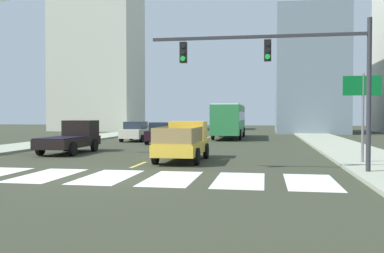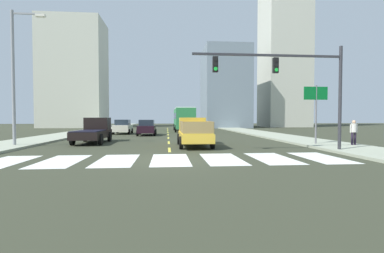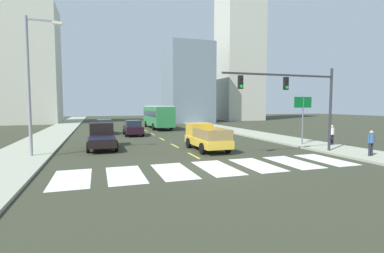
# 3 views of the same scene
# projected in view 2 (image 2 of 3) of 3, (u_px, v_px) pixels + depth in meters

# --- Properties ---
(ground_plane) EXTENTS (160.00, 160.00, 0.00)m
(ground_plane) POSITION_uv_depth(u_px,v_px,m) (170.00, 160.00, 12.97)
(ground_plane) COLOR #323626
(sidewalk_right) EXTENTS (3.96, 110.00, 0.15)m
(sidewalk_right) POSITION_uv_depth(u_px,v_px,m) (265.00, 134.00, 31.88)
(sidewalk_right) COLOR #99A089
(sidewalk_right) RESTS_ON ground
(sidewalk_left) EXTENTS (3.96, 110.00, 0.15)m
(sidewalk_left) POSITION_uv_depth(u_px,v_px,m) (65.00, 135.00, 29.88)
(sidewalk_left) COLOR #99A089
(sidewalk_left) RESTS_ON ground
(crosswalk_stripe_0) EXTENTS (1.73, 3.90, 0.01)m
(crosswalk_stripe_0) POSITION_uv_depth(u_px,v_px,m) (4.00, 162.00, 12.30)
(crosswalk_stripe_0) COLOR silver
(crosswalk_stripe_0) RESTS_ON ground
(crosswalk_stripe_1) EXTENTS (1.73, 3.90, 0.01)m
(crosswalk_stripe_1) POSITION_uv_depth(u_px,v_px,m) (61.00, 161.00, 12.52)
(crosswalk_stripe_1) COLOR silver
(crosswalk_stripe_1) RESTS_ON ground
(crosswalk_stripe_2) EXTENTS (1.73, 3.90, 0.01)m
(crosswalk_stripe_2) POSITION_uv_depth(u_px,v_px,m) (117.00, 160.00, 12.74)
(crosswalk_stripe_2) COLOR silver
(crosswalk_stripe_2) RESTS_ON ground
(crosswalk_stripe_3) EXTENTS (1.73, 3.90, 0.01)m
(crosswalk_stripe_3) POSITION_uv_depth(u_px,v_px,m) (170.00, 160.00, 12.97)
(crosswalk_stripe_3) COLOR silver
(crosswalk_stripe_3) RESTS_ON ground
(crosswalk_stripe_4) EXTENTS (1.73, 3.90, 0.01)m
(crosswalk_stripe_4) POSITION_uv_depth(u_px,v_px,m) (222.00, 159.00, 13.19)
(crosswalk_stripe_4) COLOR silver
(crosswalk_stripe_4) RESTS_ON ground
(crosswalk_stripe_5) EXTENTS (1.73, 3.90, 0.01)m
(crosswalk_stripe_5) POSITION_uv_depth(u_px,v_px,m) (272.00, 158.00, 13.41)
(crosswalk_stripe_5) COLOR silver
(crosswalk_stripe_5) RESTS_ON ground
(crosswalk_stripe_6) EXTENTS (1.73, 3.90, 0.01)m
(crosswalk_stripe_6) POSITION_uv_depth(u_px,v_px,m) (321.00, 158.00, 13.63)
(crosswalk_stripe_6) COLOR silver
(crosswalk_stripe_6) RESTS_ON ground
(lane_dash_0) EXTENTS (0.16, 2.40, 0.01)m
(lane_dash_0) POSITION_uv_depth(u_px,v_px,m) (169.00, 150.00, 16.95)
(lane_dash_0) COLOR gold
(lane_dash_0) RESTS_ON ground
(lane_dash_1) EXTENTS (0.16, 2.40, 0.01)m
(lane_dash_1) POSITION_uv_depth(u_px,v_px,m) (169.00, 142.00, 21.92)
(lane_dash_1) COLOR gold
(lane_dash_1) RESTS_ON ground
(lane_dash_2) EXTENTS (0.16, 2.40, 0.01)m
(lane_dash_2) POSITION_uv_depth(u_px,v_px,m) (168.00, 138.00, 26.90)
(lane_dash_2) COLOR gold
(lane_dash_2) RESTS_ON ground
(lane_dash_3) EXTENTS (0.16, 2.40, 0.01)m
(lane_dash_3) POSITION_uv_depth(u_px,v_px,m) (168.00, 135.00, 31.88)
(lane_dash_3) COLOR gold
(lane_dash_3) RESTS_ON ground
(lane_dash_4) EXTENTS (0.16, 2.40, 0.01)m
(lane_dash_4) POSITION_uv_depth(u_px,v_px,m) (168.00, 132.00, 36.85)
(lane_dash_4) COLOR gold
(lane_dash_4) RESTS_ON ground
(lane_dash_5) EXTENTS (0.16, 2.40, 0.01)m
(lane_dash_5) POSITION_uv_depth(u_px,v_px,m) (168.00, 131.00, 41.83)
(lane_dash_5) COLOR gold
(lane_dash_5) RESTS_ON ground
(lane_dash_6) EXTENTS (0.16, 2.40, 0.01)m
(lane_dash_6) POSITION_uv_depth(u_px,v_px,m) (168.00, 129.00, 46.81)
(lane_dash_6) COLOR gold
(lane_dash_6) RESTS_ON ground
(lane_dash_7) EXTENTS (0.16, 2.40, 0.01)m
(lane_dash_7) POSITION_uv_depth(u_px,v_px,m) (167.00, 128.00, 51.78)
(lane_dash_7) COLOR gold
(lane_dash_7) RESTS_ON ground
(pickup_stakebed) EXTENTS (2.18, 5.20, 1.96)m
(pickup_stakebed) POSITION_uv_depth(u_px,v_px,m) (194.00, 132.00, 19.33)
(pickup_stakebed) COLOR gold
(pickup_stakebed) RESTS_ON ground
(pickup_dark) EXTENTS (2.18, 5.20, 1.96)m
(pickup_dark) POSITION_uv_depth(u_px,v_px,m) (94.00, 131.00, 21.81)
(pickup_dark) COLOR black
(pickup_dark) RESTS_ON ground
(city_bus) EXTENTS (2.72, 10.80, 3.32)m
(city_bus) POSITION_uv_depth(u_px,v_px,m) (184.00, 118.00, 40.07)
(city_bus) COLOR #2C7E42
(city_bus) RESTS_ON ground
(sedan_near_right) EXTENTS (2.02, 4.40, 1.72)m
(sedan_near_right) POSITION_uv_depth(u_px,v_px,m) (123.00, 127.00, 33.52)
(sedan_near_right) COLOR beige
(sedan_near_right) RESTS_ON ground
(sedan_far) EXTENTS (2.02, 4.40, 1.72)m
(sedan_far) POSITION_uv_depth(u_px,v_px,m) (147.00, 128.00, 30.92)
(sedan_far) COLOR black
(sedan_far) RESTS_ON ground
(traffic_signal_gantry) EXTENTS (8.55, 0.27, 6.00)m
(traffic_signal_gantry) POSITION_uv_depth(u_px,v_px,m) (295.00, 78.00, 15.55)
(traffic_signal_gantry) COLOR #2D2D33
(traffic_signal_gantry) RESTS_ON ground
(direction_sign_green) EXTENTS (1.70, 0.12, 4.20)m
(direction_sign_green) POSITION_uv_depth(u_px,v_px,m) (316.00, 102.00, 19.34)
(direction_sign_green) COLOR slate
(direction_sign_green) RESTS_ON ground
(streetlight_left) EXTENTS (2.20, 0.28, 9.00)m
(streetlight_left) POSITION_uv_depth(u_px,v_px,m) (16.00, 72.00, 18.38)
(streetlight_left) COLOR gray
(streetlight_left) RESTS_ON ground
(pedestrian_walking) EXTENTS (0.53, 0.34, 1.64)m
(pedestrian_walking) POSITION_uv_depth(u_px,v_px,m) (354.00, 130.00, 18.44)
(pedestrian_walking) COLOR #261C2F
(pedestrian_walking) RESTS_ON sidewalk_right
(tower_tall_centre) EXTENTS (9.04, 8.52, 39.81)m
(tower_tall_centre) POSITION_uv_depth(u_px,v_px,m) (284.00, 34.00, 59.77)
(tower_tall_centre) COLOR beige
(tower_tall_centre) RESTS_ON ground
(block_mid_left) EXTENTS (8.57, 10.20, 15.58)m
(block_mid_left) POSITION_uv_depth(u_px,v_px,m) (225.00, 88.00, 55.23)
(block_mid_left) COLOR slate
(block_mid_left) RESTS_ON ground
(block_mid_right) EXTENTS (11.77, 9.15, 21.49)m
(block_mid_right) POSITION_uv_depth(u_px,v_px,m) (74.00, 74.00, 56.25)
(block_mid_right) COLOR beige
(block_mid_right) RESTS_ON ground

